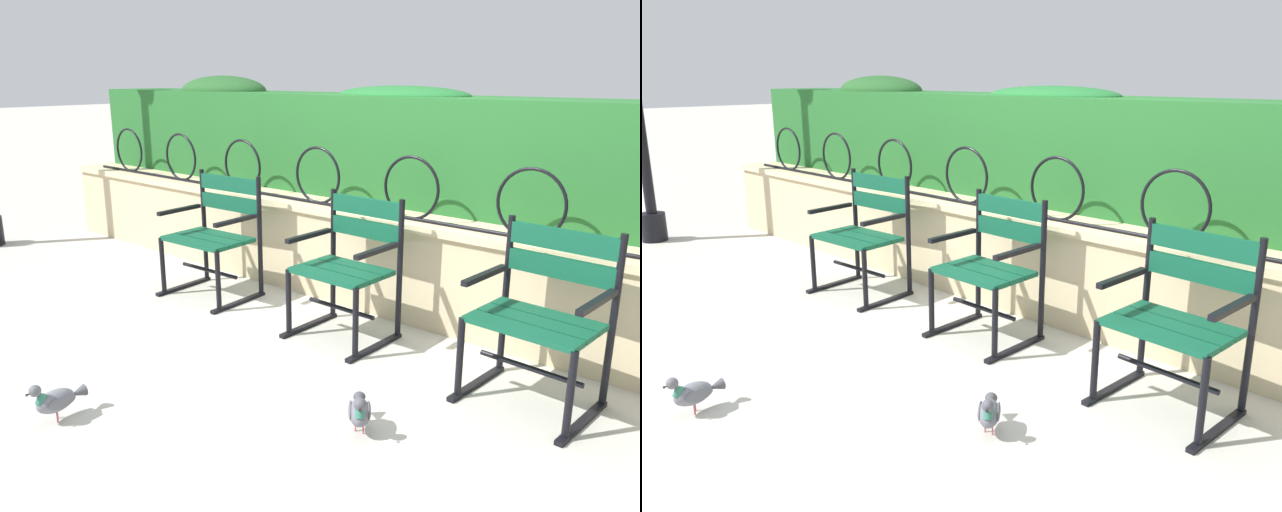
% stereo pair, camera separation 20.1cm
% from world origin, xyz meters
% --- Properties ---
extents(ground_plane, '(60.00, 60.00, 0.00)m').
position_xyz_m(ground_plane, '(0.00, 0.00, 0.00)').
color(ground_plane, '#BCB7AD').
extents(stone_wall, '(7.51, 0.41, 0.69)m').
position_xyz_m(stone_wall, '(0.00, 0.79, 0.35)').
color(stone_wall, '#C6B289').
rests_on(stone_wall, ground).
extents(iron_arch_fence, '(6.97, 0.02, 0.42)m').
position_xyz_m(iron_arch_fence, '(-0.18, 0.72, 0.87)').
color(iron_arch_fence, black).
rests_on(iron_arch_fence, stone_wall).
extents(hedge_row, '(7.36, 0.66, 0.90)m').
position_xyz_m(hedge_row, '(0.01, 1.30, 1.11)').
color(hedge_row, '#236028').
rests_on(hedge_row, stone_wall).
extents(park_chair_left, '(0.66, 0.55, 0.90)m').
position_xyz_m(park_chair_left, '(-1.17, 0.22, 0.47)').
color(park_chair_left, '#0F4C33').
rests_on(park_chair_left, ground).
extents(park_chair_centre, '(0.58, 0.53, 0.89)m').
position_xyz_m(park_chair_centre, '(0.07, 0.25, 0.47)').
color(park_chair_centre, '#0F4C33').
rests_on(park_chair_centre, ground).
extents(park_chair_right, '(0.64, 0.56, 0.89)m').
position_xyz_m(park_chair_right, '(1.31, 0.21, 0.47)').
color(park_chair_right, '#0F4C33').
rests_on(park_chair_right, ground).
extents(pigeon_near_chairs, '(0.22, 0.25, 0.22)m').
position_xyz_m(pigeon_near_chairs, '(0.83, -0.63, 0.11)').
color(pigeon_near_chairs, '#5B5B66').
rests_on(pigeon_near_chairs, ground).
extents(pigeon_far_side, '(0.11, 0.29, 0.22)m').
position_xyz_m(pigeon_far_side, '(-0.33, -1.49, 0.11)').
color(pigeon_far_side, slate).
rests_on(pigeon_far_side, ground).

